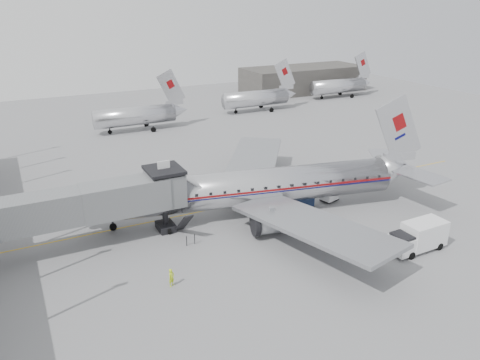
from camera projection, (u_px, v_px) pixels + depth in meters
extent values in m
plane|color=slate|center=(265.00, 225.00, 47.67)|extent=(160.00, 160.00, 0.00)
cube|color=#3B3936|center=(303.00, 79.00, 115.41)|extent=(30.00, 12.00, 6.00)
cube|color=gold|center=(262.00, 199.00, 53.92)|extent=(60.00, 0.15, 0.01)
cube|color=slate|center=(21.00, 216.00, 39.86)|extent=(12.00, 2.80, 3.00)
cube|color=slate|center=(125.00, 197.00, 43.64)|extent=(8.00, 3.00, 3.10)
cube|color=slate|center=(165.00, 188.00, 45.65)|extent=(3.20, 3.60, 3.20)
cube|color=black|center=(164.00, 170.00, 44.97)|extent=(3.40, 3.80, 0.30)
cube|color=white|center=(164.00, 165.00, 44.78)|extent=(1.20, 0.15, 0.80)
cylinder|color=black|center=(165.00, 217.00, 46.25)|extent=(0.56, 0.56, 2.80)
cube|color=black|center=(166.00, 227.00, 46.63)|extent=(1.60, 2.20, 0.70)
cylinder|color=black|center=(169.00, 231.00, 45.81)|extent=(0.30, 0.60, 0.60)
cylinder|color=black|center=(163.00, 223.00, 47.48)|extent=(0.30, 0.60, 0.60)
cube|color=black|center=(184.00, 223.00, 44.76)|extent=(0.90, 3.20, 2.90)
cylinder|color=silver|center=(135.00, 116.00, 80.82)|extent=(14.00, 3.20, 3.20)
cube|color=silver|center=(171.00, 87.00, 82.09)|extent=(5.17, 0.26, 6.52)
cylinder|color=black|center=(110.00, 131.00, 79.69)|extent=(0.24, 0.24, 1.00)
cylinder|color=silver|center=(256.00, 98.00, 95.08)|extent=(14.00, 3.20, 3.20)
cube|color=silver|center=(285.00, 74.00, 96.34)|extent=(5.17, 0.26, 6.52)
cylinder|color=black|center=(236.00, 111.00, 93.95)|extent=(0.24, 0.24, 1.00)
cylinder|color=silver|center=(338.00, 86.00, 108.49)|extent=(14.00, 3.20, 3.20)
cube|color=silver|center=(363.00, 65.00, 109.76)|extent=(5.17, 0.26, 6.52)
cylinder|color=black|center=(322.00, 97.00, 107.36)|extent=(0.24, 0.24, 1.00)
cylinder|color=silver|center=(251.00, 188.00, 49.05)|extent=(30.81, 9.89, 3.78)
cone|color=silver|center=(83.00, 205.00, 44.93)|extent=(3.77, 4.32, 3.78)
cone|color=silver|center=(396.00, 169.00, 53.10)|extent=(4.73, 4.35, 3.59)
cube|color=maroon|center=(251.00, 185.00, 48.96)|extent=(30.82, 9.94, 0.18)
cube|color=#08094D|center=(251.00, 187.00, 49.05)|extent=(30.82, 9.94, 0.10)
cube|color=silver|center=(399.00, 129.00, 51.32)|extent=(6.21, 1.56, 7.86)
cube|color=gray|center=(254.00, 160.00, 58.19)|extent=(14.10, 16.57, 1.21)
cube|color=gray|center=(313.00, 225.00, 41.63)|extent=(9.00, 17.18, 1.21)
cylinder|color=gray|center=(242.00, 183.00, 54.53)|extent=(3.84, 2.80, 2.15)
cylinder|color=gray|center=(272.00, 222.00, 44.97)|extent=(3.84, 2.80, 2.15)
cylinder|color=black|center=(113.00, 224.00, 46.43)|extent=(0.20, 0.20, 1.33)
cylinder|color=black|center=(262.00, 196.00, 52.80)|extent=(0.27, 0.27, 1.43)
cylinder|color=black|center=(262.00, 198.00, 52.89)|extent=(1.07, 0.56, 1.02)
cylinder|color=black|center=(277.00, 216.00, 48.01)|extent=(0.27, 0.27, 1.43)
cylinder|color=black|center=(277.00, 218.00, 48.11)|extent=(1.07, 0.56, 1.02)
cube|color=white|center=(424.00, 233.00, 42.81)|extent=(4.02, 2.29, 2.32)
cube|color=white|center=(401.00, 245.00, 41.77)|extent=(1.81, 2.14, 1.55)
cube|color=black|center=(402.00, 238.00, 41.53)|extent=(1.36, 1.91, 0.66)
cylinder|color=black|center=(411.00, 256.00, 41.35)|extent=(0.71, 0.29, 0.71)
cylinder|color=black|center=(395.00, 246.00, 42.99)|extent=(0.71, 0.29, 0.71)
cylinder|color=black|center=(439.00, 246.00, 42.89)|extent=(0.71, 0.29, 0.71)
cylinder|color=black|center=(422.00, 237.00, 44.53)|extent=(0.71, 0.29, 0.71)
cube|color=black|center=(303.00, 199.00, 51.50)|extent=(2.22, 1.79, 1.43)
cube|color=black|center=(303.00, 205.00, 51.78)|extent=(2.34, 1.90, 0.12)
cylinder|color=black|center=(299.00, 209.00, 51.01)|extent=(0.32, 0.16, 0.31)
cylinder|color=black|center=(312.00, 207.00, 51.51)|extent=(0.32, 0.16, 0.31)
cylinder|color=black|center=(294.00, 205.00, 52.09)|extent=(0.32, 0.16, 0.31)
cylinder|color=black|center=(307.00, 203.00, 52.59)|extent=(0.32, 0.16, 0.31)
cube|color=silver|center=(330.00, 194.00, 53.07)|extent=(2.04, 1.73, 1.23)
cube|color=black|center=(329.00, 200.00, 53.31)|extent=(2.15, 1.84, 0.11)
cylinder|color=black|center=(329.00, 203.00, 52.52)|extent=(0.28, 0.17, 0.26)
cylinder|color=black|center=(337.00, 200.00, 53.40)|extent=(0.28, 0.17, 0.26)
cylinder|color=black|center=(322.00, 200.00, 53.26)|extent=(0.28, 0.17, 0.26)
cylinder|color=black|center=(329.00, 197.00, 54.13)|extent=(0.28, 0.17, 0.26)
imported|color=#BFE11A|center=(171.00, 278.00, 37.36)|extent=(0.67, 0.60, 1.54)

